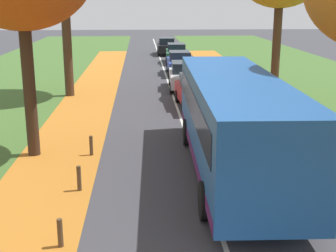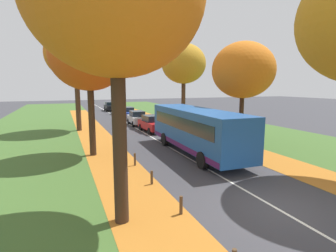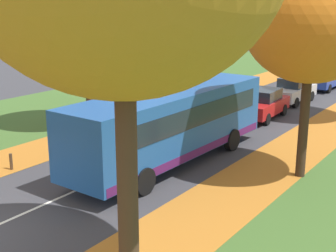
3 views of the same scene
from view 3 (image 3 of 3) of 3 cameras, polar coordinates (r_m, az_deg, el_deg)
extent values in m
cube|color=#3D6028|center=(34.16, -2.50, 4.27)|extent=(12.00, 90.00, 0.01)
cube|color=#B26B23|center=(26.77, -2.56, 1.24)|extent=(2.80, 60.00, 0.00)
cube|color=#B26B23|center=(22.53, 16.29, -2.05)|extent=(2.80, 60.00, 0.00)
cube|color=silver|center=(29.55, 11.78, 2.24)|extent=(0.12, 80.00, 0.01)
cylinder|color=#382619|center=(24.24, -9.57, 5.08)|extent=(0.41, 0.41, 4.58)
ellipsoid|color=#C64C14|center=(23.89, -10.01, 14.82)|extent=(4.85, 4.85, 4.36)
cylinder|color=#422D1E|center=(32.41, 3.15, 8.56)|extent=(0.49, 0.49, 5.47)
cylinder|color=#422D1E|center=(10.02, -4.95, -8.00)|extent=(0.45, 0.45, 5.00)
cylinder|color=#382619|center=(17.86, 16.20, 0.02)|extent=(0.35, 0.35, 3.92)
ellipsoid|color=orange|center=(17.31, 17.13, 12.14)|extent=(4.81, 4.81, 4.33)
cylinder|color=#4C3823|center=(19.26, -18.59, -4.15)|extent=(0.12, 0.12, 0.66)
cylinder|color=#4C3823|center=(21.09, -11.81, -1.91)|extent=(0.12, 0.12, 0.73)
cylinder|color=#4C3823|center=(23.20, -6.18, -0.15)|extent=(0.12, 0.12, 0.70)
cube|color=#1E5199|center=(18.73, 0.46, 0.60)|extent=(2.76, 10.46, 2.50)
cube|color=#19232D|center=(14.95, -11.28, -2.08)|extent=(2.30, 0.16, 1.30)
cube|color=#19232D|center=(18.63, 0.46, 1.79)|extent=(2.77, 9.21, 0.80)
cube|color=#4C1951|center=(19.02, 0.46, -2.53)|extent=(2.78, 10.25, 0.32)
cylinder|color=black|center=(16.00, -2.98, -6.72)|extent=(0.32, 0.97, 0.96)
cylinder|color=black|center=(17.52, -8.99, -4.92)|extent=(0.32, 0.97, 0.96)
cylinder|color=black|center=(20.78, 7.78, -1.65)|extent=(0.32, 0.97, 0.96)
cylinder|color=black|center=(21.97, 2.37, -0.60)|extent=(0.32, 0.97, 0.96)
cube|color=#B21919|center=(26.66, 11.44, 2.35)|extent=(1.88, 4.27, 0.70)
cube|color=#19232D|center=(26.67, 11.63, 3.77)|extent=(1.53, 2.08, 0.60)
cylinder|color=black|center=(25.29, 11.96, 0.81)|extent=(0.25, 0.65, 0.64)
cylinder|color=black|center=(25.86, 8.73, 1.28)|extent=(0.25, 0.65, 0.64)
cylinder|color=black|center=(27.68, 13.90, 1.93)|extent=(0.25, 0.65, 0.64)
cylinder|color=black|center=(28.20, 10.91, 2.34)|extent=(0.25, 0.65, 0.64)
cube|color=#B7BABF|center=(31.23, 14.90, 3.99)|extent=(1.85, 4.26, 0.70)
cube|color=#19232D|center=(31.25, 15.09, 5.20)|extent=(1.51, 2.07, 0.60)
cylinder|color=black|center=(29.83, 15.27, 2.77)|extent=(0.24, 0.65, 0.64)
cylinder|color=black|center=(30.43, 12.55, 3.18)|extent=(0.24, 0.65, 0.64)
cylinder|color=black|center=(32.21, 17.04, 3.53)|extent=(0.24, 0.65, 0.64)
cylinder|color=black|center=(32.77, 14.49, 3.90)|extent=(0.24, 0.65, 0.64)
cube|color=#233D9E|center=(36.67, 18.51, 5.31)|extent=(1.76, 4.22, 0.70)
cube|color=#19232D|center=(36.72, 18.66, 6.34)|extent=(1.47, 2.04, 0.60)
cylinder|color=black|center=(35.27, 19.01, 4.33)|extent=(0.23, 0.64, 0.64)
cylinder|color=black|center=(35.75, 16.62, 4.66)|extent=(0.23, 0.64, 0.64)
cylinder|color=black|center=(38.18, 17.96, 5.19)|extent=(0.23, 0.64, 0.64)
cylinder|color=black|center=(41.59, 19.72, 5.80)|extent=(0.25, 0.65, 0.64)
camera|label=1|loc=(13.26, -49.15, 4.61)|focal=50.00mm
camera|label=2|loc=(18.69, -55.99, 2.67)|focal=28.00mm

